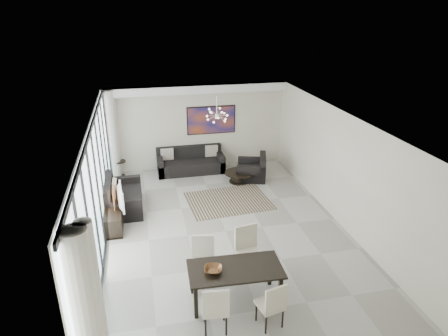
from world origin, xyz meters
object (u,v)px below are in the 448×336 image
object	(u,v)px
dining_table	(235,272)
television	(118,197)
tv_console	(114,215)
coffee_table	(239,176)
sofa_main	(191,164)

from	to	relation	value
dining_table	television	bearing A→B (deg)	122.88
television	dining_table	size ratio (longest dim) A/B	0.52
tv_console	television	distance (m)	0.55
coffee_table	television	distance (m)	4.21
television	dining_table	bearing A→B (deg)	-152.24
sofa_main	tv_console	size ratio (longest dim) A/B	1.38
coffee_table	dining_table	size ratio (longest dim) A/B	0.51
sofa_main	tv_console	bearing A→B (deg)	-128.58
tv_console	dining_table	bearing A→B (deg)	-55.74
coffee_table	dining_table	world-z (taller)	dining_table
sofa_main	television	bearing A→B (deg)	-126.19
coffee_table	dining_table	distance (m)	5.59
sofa_main	tv_console	distance (m)	3.92
tv_console	coffee_table	bearing A→B (deg)	25.91
sofa_main	dining_table	bearing A→B (deg)	-90.54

